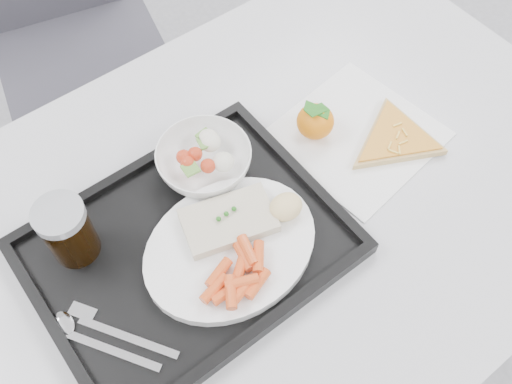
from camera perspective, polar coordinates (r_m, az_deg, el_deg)
The scene contains 14 objects.
table at distance 0.97m, azimuth 0.76°, elevation -3.11°, with size 1.20×0.80×0.75m.
chair at distance 1.60m, azimuth -18.95°, elevation 16.10°, with size 0.51×0.51×0.93m.
tray at distance 0.87m, azimuth -6.82°, elevation -5.59°, with size 0.45×0.35×0.03m.
dinner_plate at distance 0.85m, azimuth -2.58°, elevation -5.54°, with size 0.27×0.27×0.02m.
fish_fillet at distance 0.85m, azimuth -2.76°, elevation -2.86°, with size 0.15×0.12×0.03m.
bread_roll at distance 0.85m, azimuth 3.00°, elevation -1.49°, with size 0.06×0.05×0.03m.
salad_bowl at distance 0.91m, azimuth -5.21°, elevation 3.14°, with size 0.15×0.15×0.05m.
cola_glass at distance 0.85m, azimuth -18.34°, elevation -3.65°, with size 0.07×0.07×0.11m.
cutlery at distance 0.83m, azimuth -15.55°, elevation -13.50°, with size 0.13×0.16×0.01m.
napkin at distance 1.00m, azimuth 10.01°, elevation 5.59°, with size 0.28×0.27×0.00m.
tangerine at distance 0.97m, azimuth 5.95°, elevation 7.05°, with size 0.08×0.08×0.07m.
pizza_slice at distance 1.00m, azimuth 13.76°, elevation 5.22°, with size 0.20×0.20×0.02m.
carrot_pile at distance 0.80m, azimuth -1.77°, elevation -8.35°, with size 0.12×0.09×0.03m.
salad_contents at distance 0.91m, azimuth -4.97°, elevation 4.04°, with size 0.09×0.09×0.03m.
Camera 1 is at (-0.30, -0.07, 1.53)m, focal length 40.00 mm.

